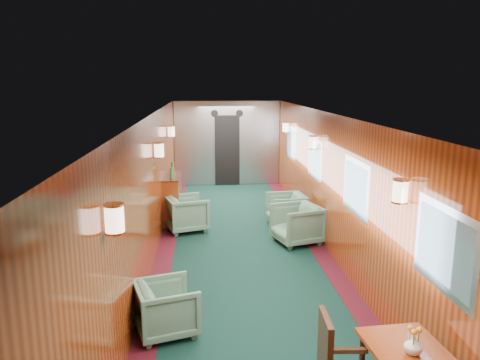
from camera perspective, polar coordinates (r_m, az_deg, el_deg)
The scene contains 10 objects.
room at distance 7.46m, azimuth 0.61°, elevation 1.98°, with size 12.00×12.10×2.40m.
bulkhead at distance 13.36m, azimuth -1.59°, elevation 4.44°, with size 2.98×0.17×2.39m.
windows_right at distance 8.00m, azimuth 11.13°, elevation 1.08°, with size 0.02×8.60×0.80m.
wall_sconces at distance 8.00m, azimuth 0.27°, elevation 3.77°, with size 2.97×7.97×0.25m.
credenza at distance 9.99m, azimuth -8.26°, elevation -2.21°, with size 0.35×1.11×1.27m.
flower_vase at distance 4.39m, azimuth 20.38°, elevation -18.35°, with size 0.15×0.15×0.16m, color silver.
armchair_left_near at distance 5.76m, azimuth -8.93°, elevation -15.17°, with size 0.67×0.69×0.63m, color #1E4737.
armchair_left_far at distance 9.38m, azimuth -6.50°, elevation -4.06°, with size 0.75×0.77×0.70m, color #1E4737.
armchair_right_near at distance 8.67m, azimuth 6.91°, elevation -5.36°, with size 0.77×0.79×0.72m, color #1E4737.
armchair_right_far at distance 9.70m, azimuth 5.66°, elevation -3.62°, with size 0.72×0.74×0.67m, color #1E4737.
Camera 1 is at (-0.64, -7.32, 2.92)m, focal length 35.00 mm.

